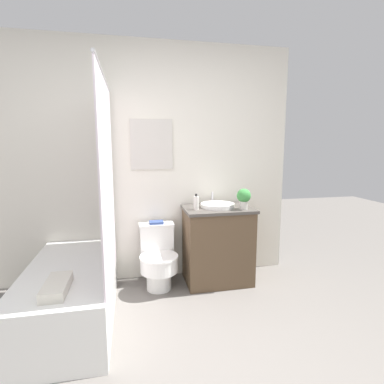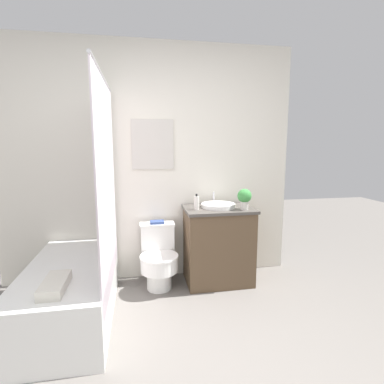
{
  "view_description": "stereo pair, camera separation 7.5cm",
  "coord_description": "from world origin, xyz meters",
  "px_view_note": "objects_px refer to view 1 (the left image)",
  "views": [
    {
      "loc": [
        -0.19,
        -1.28,
        1.45
      ],
      "look_at": [
        0.37,
        1.46,
        1.01
      ],
      "focal_mm": 28.0,
      "sensor_mm": 36.0,
      "label": 1
    },
    {
      "loc": [
        -0.12,
        -1.29,
        1.45
      ],
      "look_at": [
        0.37,
        1.46,
        1.01
      ],
      "focal_mm": 28.0,
      "sensor_mm": 36.0,
      "label": 2
    }
  ],
  "objects_px": {
    "sink": "(217,205)",
    "potted_plant": "(244,197)",
    "soap_bottle": "(196,203)",
    "book_on_tank": "(156,222)",
    "toilet": "(158,258)"
  },
  "relations": [
    {
      "from": "soap_bottle",
      "to": "potted_plant",
      "type": "height_order",
      "value": "potted_plant"
    },
    {
      "from": "sink",
      "to": "soap_bottle",
      "type": "bearing_deg",
      "value": -163.93
    },
    {
      "from": "potted_plant",
      "to": "book_on_tank",
      "type": "distance_m",
      "value": 0.94
    },
    {
      "from": "toilet",
      "to": "sink",
      "type": "bearing_deg",
      "value": 2.01
    },
    {
      "from": "sink",
      "to": "book_on_tank",
      "type": "xyz_separation_m",
      "value": [
        -0.63,
        0.11,
        -0.18
      ]
    },
    {
      "from": "sink",
      "to": "potted_plant",
      "type": "relative_size",
      "value": 1.85
    },
    {
      "from": "toilet",
      "to": "potted_plant",
      "type": "xyz_separation_m",
      "value": [
        0.86,
        -0.13,
        0.62
      ]
    },
    {
      "from": "sink",
      "to": "soap_bottle",
      "type": "relative_size",
      "value": 2.42
    },
    {
      "from": "book_on_tank",
      "to": "soap_bottle",
      "type": "bearing_deg",
      "value": -24.84
    },
    {
      "from": "potted_plant",
      "to": "book_on_tank",
      "type": "bearing_deg",
      "value": 163.32
    },
    {
      "from": "toilet",
      "to": "sink",
      "type": "distance_m",
      "value": 0.82
    },
    {
      "from": "toilet",
      "to": "soap_bottle",
      "type": "height_order",
      "value": "soap_bottle"
    },
    {
      "from": "toilet",
      "to": "book_on_tank",
      "type": "relative_size",
      "value": 4.44
    },
    {
      "from": "sink",
      "to": "potted_plant",
      "type": "height_order",
      "value": "potted_plant"
    },
    {
      "from": "soap_bottle",
      "to": "book_on_tank",
      "type": "height_order",
      "value": "soap_bottle"
    }
  ]
}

